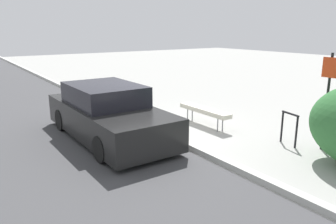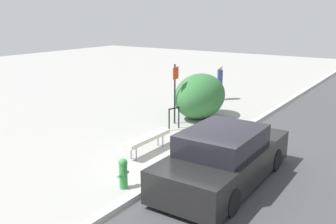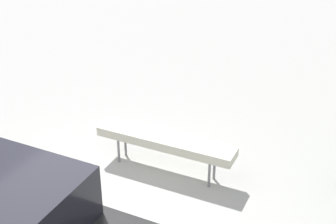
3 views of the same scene
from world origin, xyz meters
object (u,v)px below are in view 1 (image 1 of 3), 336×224
Objects in this scene: bench at (204,111)px; parked_car_near at (108,114)px; fire_hydrant at (139,103)px; sign_post at (328,93)px; bike_rack at (289,125)px.

parked_car_near reaches higher than bench.
bench is 2.55× the size of fire_hydrant.
parked_car_near is (-3.70, -3.87, -0.74)m from sign_post.
parked_car_near is (1.67, -1.87, 0.24)m from fire_hydrant.
fire_hydrant reaches higher than bench.
bike_rack reaches higher than fire_hydrant.
sign_post is 5.81m from fire_hydrant.
bike_rack is at bearing -149.31° from sign_post.
bike_rack is 0.36× the size of sign_post.
fire_hydrant is (-4.71, -1.62, -0.09)m from bike_rack.
fire_hydrant is at bearing -159.52° from sign_post.
sign_post reaches higher than parked_car_near.
sign_post reaches higher than fire_hydrant.
bench is 2.54m from bike_rack.
sign_post is 3.01× the size of fire_hydrant.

